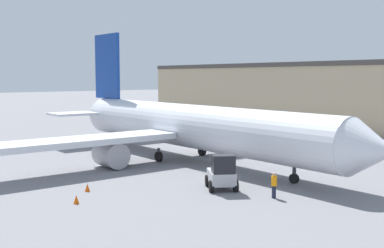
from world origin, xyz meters
TOP-DOWN VIEW (x-y plane):
  - ground_plane at (0.00, 0.00)m, footprint 400.00×400.00m
  - terminal_building at (-7.33, 37.76)m, footprint 83.04×16.39m
  - airplane at (-1.05, -0.00)m, footprint 40.81×35.71m
  - ground_crew_worker at (13.96, -4.36)m, footprint 0.37×0.37m
  - baggage_tug at (-3.58, -6.10)m, footprint 3.88×3.09m
  - belt_loader_truck at (10.14, -5.43)m, footprint 3.28×3.06m
  - safety_cone_near at (7.36, -14.91)m, footprint 0.36×0.36m
  - safety_cone_far at (4.86, -12.94)m, footprint 0.36×0.36m

SIDE VIEW (x-z plane):
  - ground_plane at x=0.00m, z-range 0.00..0.00m
  - safety_cone_near at x=7.36m, z-range 0.00..0.55m
  - safety_cone_far at x=4.86m, z-range 0.00..0.55m
  - ground_crew_worker at x=13.96m, z-range 0.06..1.73m
  - baggage_tug at x=-3.58m, z-range -0.11..2.37m
  - belt_loader_truck at x=10.14m, z-range -0.10..2.42m
  - airplane at x=-1.05m, z-range -3.12..9.53m
  - terminal_building at x=-7.33m, z-range 0.01..9.96m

